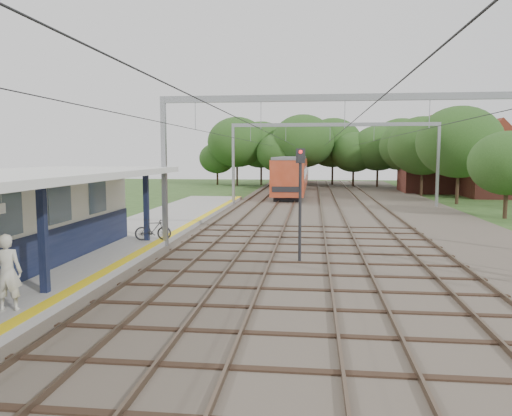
{
  "coord_description": "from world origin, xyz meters",
  "views": [
    {
      "loc": [
        1.87,
        -7.46,
        4.36
      ],
      "look_at": [
        -1.09,
        18.13,
        1.6
      ],
      "focal_mm": 35.0,
      "sensor_mm": 36.0,
      "label": 1
    }
  ],
  "objects_px": {
    "signal_post": "(300,190)",
    "train": "(295,171)",
    "bicycle": "(153,230)",
    "person": "(7,272)"
  },
  "relations": [
    {
      "from": "signal_post",
      "to": "train",
      "type": "bearing_deg",
      "value": 68.05
    },
    {
      "from": "bicycle",
      "to": "signal_post",
      "type": "bearing_deg",
      "value": -125.84
    },
    {
      "from": "bicycle",
      "to": "train",
      "type": "relative_size",
      "value": 0.04
    },
    {
      "from": "person",
      "to": "train",
      "type": "distance_m",
      "value": 51.73
    },
    {
      "from": "train",
      "to": "person",
      "type": "bearing_deg",
      "value": -96.03
    },
    {
      "from": "bicycle",
      "to": "signal_post",
      "type": "relative_size",
      "value": 0.37
    },
    {
      "from": "train",
      "to": "signal_post",
      "type": "distance_m",
      "value": 43.39
    },
    {
      "from": "person",
      "to": "train",
      "type": "bearing_deg",
      "value": -110.02
    },
    {
      "from": "train",
      "to": "signal_post",
      "type": "bearing_deg",
      "value": -87.56
    },
    {
      "from": "person",
      "to": "bicycle",
      "type": "relative_size",
      "value": 1.19
    }
  ]
}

